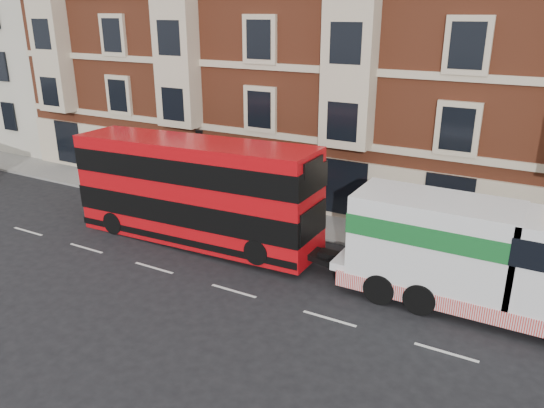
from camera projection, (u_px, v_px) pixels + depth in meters
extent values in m
plane|color=black|center=(234.00, 291.00, 20.41)|extent=(120.00, 120.00, 0.00)
cube|color=slate|center=(316.00, 225.00, 26.53)|extent=(90.00, 3.00, 0.15)
cube|color=brown|center=(385.00, 33.00, 29.38)|extent=(45.00, 12.00, 18.00)
cube|color=beige|center=(15.00, 39.00, 42.89)|extent=(16.00, 10.00, 16.00)
cylinder|color=black|center=(201.00, 175.00, 27.50)|extent=(0.14, 0.14, 4.00)
cube|color=black|center=(199.00, 135.00, 26.78)|extent=(0.35, 0.15, 0.50)
cube|color=red|center=(194.00, 191.00, 24.00)|extent=(11.83, 2.64, 4.65)
cube|color=black|center=(195.00, 205.00, 24.23)|extent=(11.87, 2.70, 1.11)
cube|color=black|center=(193.00, 165.00, 23.58)|extent=(11.87, 2.70, 1.06)
cylinder|color=black|center=(114.00, 223.00, 25.52)|extent=(1.10, 0.34, 1.10)
cylinder|color=black|center=(148.00, 208.00, 27.48)|extent=(1.10, 0.34, 1.10)
cylinder|color=black|center=(257.00, 251.00, 21.73)|extent=(1.10, 0.34, 1.10)
cylinder|color=black|center=(284.00, 232.00, 23.69)|extent=(1.10, 0.34, 1.10)
cube|color=white|center=(465.00, 282.00, 19.00)|extent=(9.51, 2.43, 0.32)
cube|color=white|center=(434.00, 239.00, 19.09)|extent=(5.70, 2.64, 3.06)
cube|color=#156127|center=(435.00, 225.00, 18.91)|extent=(5.76, 2.68, 0.74)
cube|color=red|center=(458.00, 290.00, 19.23)|extent=(8.45, 2.70, 0.58)
cylinder|color=black|center=(420.00, 298.00, 18.75)|extent=(1.16, 0.42, 1.16)
cylinder|color=black|center=(436.00, 271.00, 20.71)|extent=(1.16, 0.42, 1.16)
cylinder|color=black|center=(380.00, 288.00, 19.43)|extent=(1.16, 0.42, 1.16)
cylinder|color=black|center=(399.00, 263.00, 21.39)|extent=(1.16, 0.42, 1.16)
imported|color=#1A2135|center=(186.00, 185.00, 29.80)|extent=(0.60, 0.41, 1.60)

